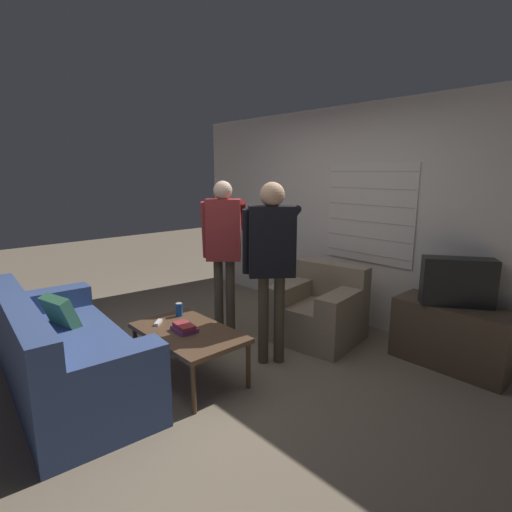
% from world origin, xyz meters
% --- Properties ---
extents(ground_plane, '(16.00, 16.00, 0.00)m').
position_xyz_m(ground_plane, '(0.00, 0.00, 0.00)').
color(ground_plane, '#7F705B').
extents(wall_back, '(5.20, 0.08, 2.55)m').
position_xyz_m(wall_back, '(0.01, 2.03, 1.28)').
color(wall_back, silver).
rests_on(wall_back, ground_plane).
extents(couch_blue, '(2.08, 1.00, 0.84)m').
position_xyz_m(couch_blue, '(-0.53, -1.13, 0.32)').
color(couch_blue, '#384C7F').
rests_on(couch_blue, ground_plane).
extents(armchair_beige, '(0.96, 0.91, 0.80)m').
position_xyz_m(armchair_beige, '(0.23, 1.29, 0.32)').
color(armchair_beige, gray).
rests_on(armchair_beige, ground_plane).
extents(coffee_table, '(1.03, 0.63, 0.45)m').
position_xyz_m(coffee_table, '(0.01, -0.25, 0.41)').
color(coffee_table, brown).
rests_on(coffee_table, ground_plane).
extents(tv_stand, '(1.02, 0.45, 0.60)m').
position_xyz_m(tv_stand, '(1.47, 1.70, 0.30)').
color(tv_stand, '#4C3D2D').
rests_on(tv_stand, ground_plane).
extents(tv, '(0.62, 0.51, 0.44)m').
position_xyz_m(tv, '(1.47, 1.70, 0.82)').
color(tv, black).
rests_on(tv, tv_stand).
extents(person_left_standing, '(0.48, 0.74, 1.71)m').
position_xyz_m(person_left_standing, '(-0.53, 0.58, 1.07)').
color(person_left_standing, '#4C4233').
rests_on(person_left_standing, ground_plane).
extents(person_right_standing, '(0.56, 0.80, 1.71)m').
position_xyz_m(person_right_standing, '(0.27, 0.51, 1.09)').
color(person_right_standing, '#4C4233').
rests_on(person_right_standing, ground_plane).
extents(book_stack, '(0.24, 0.17, 0.07)m').
position_xyz_m(book_stack, '(0.00, -0.28, 0.48)').
color(book_stack, '#75387F').
rests_on(book_stack, coffee_table).
extents(soda_can, '(0.07, 0.07, 0.13)m').
position_xyz_m(soda_can, '(-0.35, -0.11, 0.51)').
color(soda_can, '#194C9E').
rests_on(soda_can, coffee_table).
extents(spare_remote, '(0.12, 0.12, 0.02)m').
position_xyz_m(spare_remote, '(-0.30, -0.36, 0.46)').
color(spare_remote, white).
rests_on(spare_remote, coffee_table).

